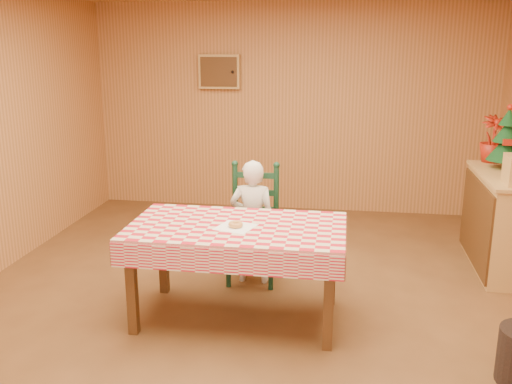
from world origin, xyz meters
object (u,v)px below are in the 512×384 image
christmas_tree (507,140)px  dining_table (237,235)px  ladder_chair (254,226)px  shelf_unit (504,222)px  seated_child (253,222)px

christmas_tree → dining_table: bearing=-144.5°
ladder_chair → shelf_unit: 2.38m
ladder_chair → shelf_unit: bearing=14.9°
shelf_unit → christmas_tree: (0.01, 0.25, 0.74)m
seated_child → ladder_chair: bearing=-90.0°
shelf_unit → christmas_tree: 0.79m
ladder_chair → seated_child: seated_child is taller
ladder_chair → shelf_unit: size_ratio=0.87×
shelf_unit → christmas_tree: christmas_tree is taller
seated_child → shelf_unit: seated_child is taller
dining_table → shelf_unit: (2.30, 1.40, -0.22)m
ladder_chair → christmas_tree: size_ratio=1.74×
dining_table → christmas_tree: size_ratio=2.67×
dining_table → shelf_unit: 2.70m
ladder_chair → shelf_unit: (2.30, 0.61, -0.04)m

